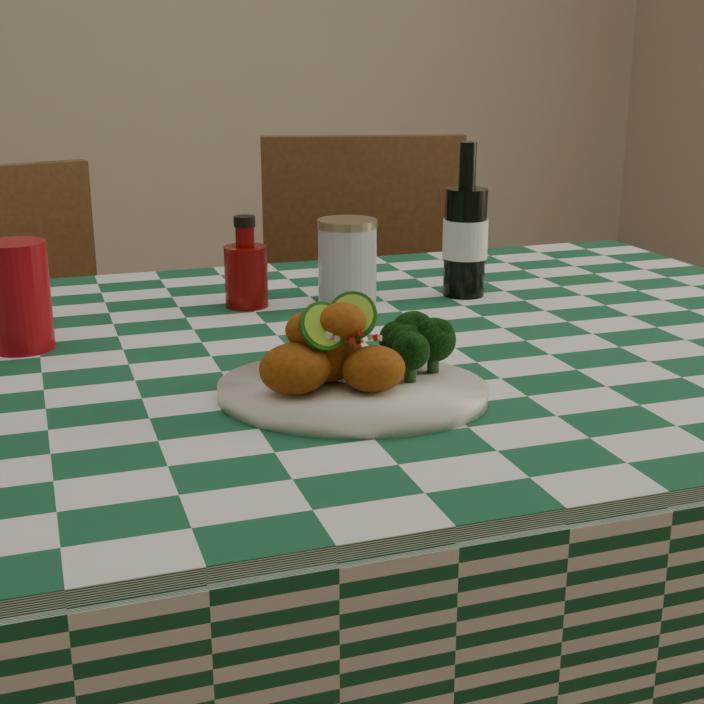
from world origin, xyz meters
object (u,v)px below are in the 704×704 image
object	(u,v)px
wooden_chair_left	(30,417)
plate	(352,392)
fried_chicken_pile	(340,345)
red_tumbler	(18,296)
wooden_chair_right	(371,378)
ketchup_bottle	(246,262)
dining_table	(295,614)
mason_jar	(347,262)
beer_bottle	(466,220)

from	to	relation	value
wooden_chair_left	plate	bearing A→B (deg)	-83.99
fried_chicken_pile	red_tumbler	size ratio (longest dim) A/B	1.04
wooden_chair_right	ketchup_bottle	bearing A→B (deg)	-115.15
dining_table	mason_jar	world-z (taller)	mason_jar
fried_chicken_pile	ketchup_bottle	bearing A→B (deg)	90.61
mason_jar	wooden_chair_left	size ratio (longest dim) A/B	0.14
mason_jar	beer_bottle	bearing A→B (deg)	-3.67
beer_bottle	wooden_chair_left	size ratio (longest dim) A/B	0.25
fried_chicken_pile	wooden_chair_left	world-z (taller)	wooden_chair_left
ketchup_bottle	wooden_chair_left	distance (m)	0.71
dining_table	mason_jar	size ratio (longest dim) A/B	12.97
ketchup_bottle	beer_bottle	distance (m)	0.34
ketchup_bottle	wooden_chair_right	distance (m)	0.68
fried_chicken_pile	mason_jar	distance (m)	0.44
plate	red_tumbler	xyz separation A→B (m)	(-0.34, 0.32, 0.06)
plate	fried_chicken_pile	world-z (taller)	fried_chicken_pile
plate	wooden_chair_left	size ratio (longest dim) A/B	0.32
dining_table	wooden_chair_left	bearing A→B (deg)	114.85
wooden_chair_left	red_tumbler	bearing A→B (deg)	-103.75
fried_chicken_pile	dining_table	bearing A→B (deg)	90.42
fried_chicken_pile	wooden_chair_right	bearing A→B (deg)	68.11
fried_chicken_pile	ketchup_bottle	xyz separation A→B (m)	(-0.00, 0.44, 0.00)
mason_jar	ketchup_bottle	bearing A→B (deg)	169.11
ketchup_bottle	dining_table	bearing A→B (deg)	-89.22
ketchup_bottle	beer_bottle	world-z (taller)	beer_bottle
red_tumbler	ketchup_bottle	world-z (taller)	red_tumbler
ketchup_bottle	fried_chicken_pile	bearing A→B (deg)	-89.39
ketchup_bottle	wooden_chair_right	size ratio (longest dim) A/B	0.14
fried_chicken_pile	wooden_chair_left	size ratio (longest dim) A/B	0.16
red_tumbler	ketchup_bottle	bearing A→B (deg)	20.84
beer_bottle	red_tumbler	bearing A→B (deg)	-172.92
plate	ketchup_bottle	distance (m)	0.44
plate	wooden_chair_left	world-z (taller)	wooden_chair_left
plate	red_tumbler	distance (m)	0.47
fried_chicken_pile	beer_bottle	xyz separation A→B (m)	(0.33, 0.40, 0.05)
fried_chicken_pile	wooden_chair_right	size ratio (longest dim) A/B	0.15
red_tumbler	beer_bottle	distance (m)	0.67
red_tumbler	ketchup_bottle	distance (m)	0.35
ketchup_bottle	wooden_chair_right	world-z (taller)	wooden_chair_right
red_tumbler	mason_jar	size ratio (longest dim) A/B	1.10
ketchup_bottle	mason_jar	size ratio (longest dim) A/B	1.07
dining_table	beer_bottle	bearing A→B (deg)	29.82
dining_table	wooden_chair_left	size ratio (longest dim) A/B	1.77
beer_bottle	wooden_chair_left	distance (m)	0.96
beer_bottle	ketchup_bottle	bearing A→B (deg)	173.11
mason_jar	wooden_chair_right	world-z (taller)	wooden_chair_right
dining_table	wooden_chair_left	xyz separation A→B (m)	(-0.34, 0.73, 0.07)
ketchup_bottle	wooden_chair_left	size ratio (longest dim) A/B	0.15
fried_chicken_pile	wooden_chair_left	bearing A→B (deg)	109.90
beer_bottle	wooden_chair_left	xyz separation A→B (m)	(-0.67, 0.53, -0.44)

